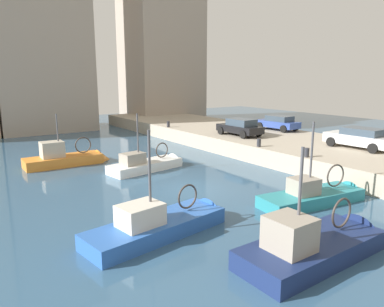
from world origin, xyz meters
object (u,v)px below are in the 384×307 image
at_px(fishing_boat_orange, 69,162).
at_px(mooring_bollard_mid, 259,143).
at_px(fishing_boat_navy, 319,252).
at_px(parked_car_blue, 278,123).
at_px(parked_car_black, 240,127).
at_px(fishing_boat_white, 150,168).
at_px(fishing_boat_blue, 165,229).
at_px(parked_car_white, 360,138).
at_px(fishing_boat_teal, 317,200).
at_px(mooring_bollard_north, 168,124).
at_px(mooring_bollard_south, 307,153).

relative_size(fishing_boat_orange, mooring_bollard_mid, 10.56).
height_order(fishing_boat_navy, parked_car_blue, fishing_boat_navy).
distance_m(fishing_boat_orange, parked_car_black, 13.48).
relative_size(fishing_boat_white, fishing_boat_orange, 1.01).
xyz_separation_m(fishing_boat_blue, parked_car_white, (16.26, 1.94, 1.80)).
distance_m(fishing_boat_orange, mooring_bollard_mid, 13.10).
bearing_deg(parked_car_blue, mooring_bollard_mid, -146.16).
bearing_deg(fishing_boat_blue, mooring_bollard_mid, 28.98).
relative_size(fishing_boat_white, fishing_boat_blue, 0.88).
bearing_deg(parked_car_black, parked_car_white, -71.04).
distance_m(fishing_boat_white, parked_car_white, 14.09).
distance_m(fishing_boat_white, fishing_boat_teal, 10.85).
distance_m(fishing_boat_blue, parked_car_blue, 21.25).
xyz_separation_m(fishing_boat_white, parked_car_white, (12.03, -7.11, 1.81)).
bearing_deg(mooring_bollard_north, fishing_boat_navy, -108.95).
bearing_deg(parked_car_blue, parked_car_white, -101.99).
height_order(fishing_boat_teal, parked_car_white, fishing_boat_teal).
bearing_deg(parked_car_blue, mooring_bollard_south, -128.91).
distance_m(parked_car_white, mooring_bollard_north, 17.02).
bearing_deg(fishing_boat_navy, fishing_boat_teal, 37.12).
relative_size(parked_car_black, parked_car_white, 0.90).
distance_m(fishing_boat_navy, mooring_bollard_north, 24.09).
relative_size(parked_car_black, mooring_bollard_mid, 7.19).
bearing_deg(parked_car_black, fishing_boat_white, -170.79).
distance_m(fishing_boat_white, fishing_boat_navy, 13.67).
height_order(fishing_boat_white, parked_car_white, fishing_boat_white).
bearing_deg(fishing_boat_white, parked_car_white, -30.59).
bearing_deg(parked_car_black, parked_car_blue, 4.21).
xyz_separation_m(fishing_boat_white, mooring_bollard_north, (6.89, 9.11, 1.37)).
xyz_separation_m(fishing_boat_teal, mooring_bollard_south, (3.34, 3.36, 1.37)).
bearing_deg(parked_car_black, fishing_boat_navy, -123.51).
xyz_separation_m(fishing_boat_teal, fishing_boat_blue, (-7.79, 1.20, 0.01)).
relative_size(fishing_boat_orange, fishing_boat_navy, 0.92).
bearing_deg(parked_car_white, fishing_boat_teal, -159.68).
distance_m(fishing_boat_blue, mooring_bollard_north, 21.34).
xyz_separation_m(fishing_boat_orange, mooring_bollard_mid, (10.87, -7.18, 1.32)).
bearing_deg(fishing_boat_orange, mooring_bollard_south, -45.80).
bearing_deg(mooring_bollard_mid, parked_car_black, 63.33).
bearing_deg(mooring_bollard_north, fishing_boat_white, -127.09).
relative_size(fishing_boat_teal, parked_car_black, 1.59).
height_order(parked_car_black, parked_car_blue, parked_car_black).
bearing_deg(mooring_bollard_south, fishing_boat_white, 134.99).
height_order(fishing_boat_teal, mooring_bollard_south, fishing_boat_teal).
height_order(fishing_boat_teal, fishing_boat_blue, fishing_boat_blue).
relative_size(fishing_boat_orange, mooring_bollard_north, 10.56).
xyz_separation_m(mooring_bollard_south, mooring_bollard_north, (0.00, 16.00, 0.00)).
xyz_separation_m(fishing_boat_navy, parked_car_blue, (14.85, 15.46, 1.74)).
bearing_deg(mooring_bollard_north, parked_car_black, -73.99).
distance_m(fishing_boat_orange, parked_car_white, 19.73).
bearing_deg(fishing_boat_blue, parked_car_blue, 30.93).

